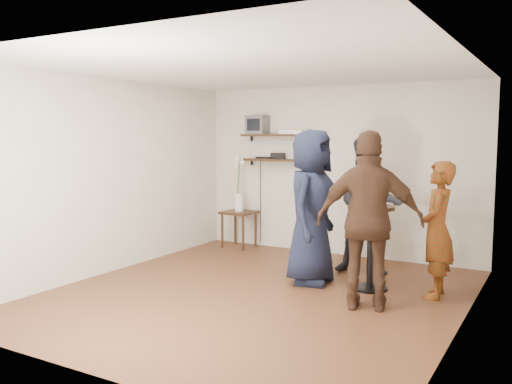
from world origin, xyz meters
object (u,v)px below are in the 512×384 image
Objects in this scene: dvd_deck at (293,132)px; person_dark at (369,205)px; radio at (278,156)px; side_table at (239,217)px; person_plaid at (437,230)px; drinks_table at (371,236)px; crt_monitor at (258,125)px; person_brown at (369,221)px; person_navy at (311,207)px.

dvd_deck is 1.99m from person_dark.
radio is 0.37× the size of side_table.
person_dark is (1.80, -0.81, -0.59)m from radio.
radio is (-0.26, 0.00, -0.38)m from dvd_deck.
side_table is 3.64m from person_plaid.
side_table is at bearing 146.21° from person_dark.
radio is at bearing 143.43° from drinks_table.
dvd_deck is 0.67× the size of side_table.
person_plaid reaches higher than side_table.
side_table is at bearing -162.14° from radio.
drinks_table is (2.42, -1.52, -1.36)m from crt_monitor.
drinks_table is at bearing -90.00° from person_dark.
drinks_table is at bearing -26.40° from side_table.
person_brown reaches higher than person_plaid.
crt_monitor reaches higher than person_navy.
crt_monitor is 0.64m from dvd_deck.
side_table is 0.31× the size of person_navy.
crt_monitor reaches higher than person_dark.
person_dark is at bearing -14.23° from side_table.
dvd_deck is at bearing 27.98° from person_navy.
drinks_table is 0.77m from person_plaid.
crt_monitor is at bearing 147.82° from drinks_table.
person_dark is (-0.25, 0.71, 0.27)m from drinks_table.
side_table is 0.32× the size of person_dark.
dvd_deck is at bearing 12.74° from side_table.
drinks_table is (1.79, -1.52, -1.24)m from dvd_deck.
radio is 3.23m from person_plaid.
radio is at bearing 34.11° from person_navy.
radio is 2.70m from drinks_table.
person_plaid is 1.19m from person_dark.
dvd_deck is 0.46m from radio.
dvd_deck is 3.16m from person_brown.
dvd_deck is 2.12m from person_navy.
side_table is 2.53m from person_dark.
radio is 1.20m from side_table.
person_brown is at bearing -129.23° from person_navy.
dvd_deck is 0.21× the size of person_brown.
radio is at bearing 17.86° from side_table.
dvd_deck reaches higher than side_table.
side_table is 3.56m from person_brown.
person_navy is (1.67, -1.59, -1.06)m from crt_monitor.
person_brown is (0.97, -0.66, -0.01)m from person_navy.
person_navy reaches higher than person_plaid.
drinks_table is at bearing -40.38° from dvd_deck.
person_navy is at bearing -36.01° from side_table.
person_navy is (-0.50, -0.78, 0.04)m from person_dark.
radio is at bearing 180.00° from dvd_deck.
crt_monitor is 0.53× the size of side_table.
drinks_table is at bearing -90.00° from person_plaid.
crt_monitor is 0.80× the size of dvd_deck.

